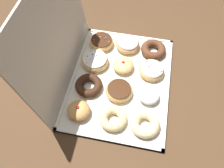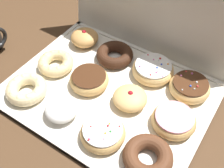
{
  "view_description": "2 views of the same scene",
  "coord_description": "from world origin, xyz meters",
  "px_view_note": "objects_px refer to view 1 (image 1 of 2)",
  "views": [
    {
      "loc": [
        -0.52,
        -0.07,
        0.82
      ],
      "look_at": [
        -0.05,
        0.03,
        0.05
      ],
      "focal_mm": 35.96,
      "sensor_mm": 36.0,
      "label": 1
    },
    {
      "loc": [
        0.28,
        -0.41,
        0.6
      ],
      "look_at": [
        -0.0,
        0.02,
        0.03
      ],
      "focal_mm": 44.26,
      "sensor_mm": 36.0,
      "label": 2
    }
  ],
  "objects_px": {
    "donut_box": "(120,81)",
    "chocolate_cake_ring_donut_3": "(153,50)",
    "sprinkle_donut_11": "(102,42)",
    "powdered_filled_donut_1": "(149,95)",
    "jelly_filled_donut_6": "(123,65)",
    "cruller_donut_4": "(113,118)",
    "chocolate_frosted_donut_5": "(119,91)",
    "pink_frosted_donut_7": "(127,44)",
    "chocolate_cake_ring_donut_9": "(89,85)",
    "sprinkle_donut_2": "(152,70)",
    "jelly_filled_donut_8": "(79,110)",
    "sprinkle_donut_10": "(95,61)",
    "cruller_donut_0": "(145,124)"
  },
  "relations": [
    {
      "from": "sprinkle_donut_2",
      "to": "sprinkle_donut_10",
      "type": "distance_m",
      "value": 0.25
    },
    {
      "from": "donut_box",
      "to": "sprinkle_donut_2",
      "type": "relative_size",
      "value": 4.91
    },
    {
      "from": "chocolate_cake_ring_donut_9",
      "to": "cruller_donut_0",
      "type": "bearing_deg",
      "value": -116.54
    },
    {
      "from": "donut_box",
      "to": "cruller_donut_4",
      "type": "relative_size",
      "value": 5.06
    },
    {
      "from": "sprinkle_donut_2",
      "to": "cruller_donut_0",
      "type": "bearing_deg",
      "value": -179.69
    },
    {
      "from": "chocolate_cake_ring_donut_3",
      "to": "chocolate_cake_ring_donut_9",
      "type": "height_order",
      "value": "chocolate_cake_ring_donut_3"
    },
    {
      "from": "donut_box",
      "to": "sprinkle_donut_10",
      "type": "relative_size",
      "value": 4.48
    },
    {
      "from": "chocolate_cake_ring_donut_9",
      "to": "sprinkle_donut_11",
      "type": "height_order",
      "value": "sprinkle_donut_11"
    },
    {
      "from": "powdered_filled_donut_1",
      "to": "chocolate_cake_ring_donut_3",
      "type": "xyz_separation_m",
      "value": [
        0.25,
        0.01,
        -0.0
      ]
    },
    {
      "from": "jelly_filled_donut_6",
      "to": "pink_frosted_donut_7",
      "type": "height_order",
      "value": "jelly_filled_donut_6"
    },
    {
      "from": "powdered_filled_donut_1",
      "to": "chocolate_cake_ring_donut_3",
      "type": "bearing_deg",
      "value": 1.5
    },
    {
      "from": "cruller_donut_0",
      "to": "chocolate_cake_ring_donut_9",
      "type": "height_order",
      "value": "cruller_donut_0"
    },
    {
      "from": "chocolate_frosted_donut_5",
      "to": "chocolate_cake_ring_donut_9",
      "type": "height_order",
      "value": "chocolate_frosted_donut_5"
    },
    {
      "from": "pink_frosted_donut_7",
      "to": "jelly_filled_donut_8",
      "type": "distance_m",
      "value": 0.4
    },
    {
      "from": "jelly_filled_donut_8",
      "to": "sprinkle_donut_11",
      "type": "height_order",
      "value": "jelly_filled_donut_8"
    },
    {
      "from": "cruller_donut_0",
      "to": "pink_frosted_donut_7",
      "type": "height_order",
      "value": "same"
    },
    {
      "from": "pink_frosted_donut_7",
      "to": "jelly_filled_donut_8",
      "type": "bearing_deg",
      "value": 161.31
    },
    {
      "from": "powdered_filled_donut_1",
      "to": "chocolate_frosted_donut_5",
      "type": "relative_size",
      "value": 0.78
    },
    {
      "from": "jelly_filled_donut_6",
      "to": "chocolate_cake_ring_donut_9",
      "type": "distance_m",
      "value": 0.18
    },
    {
      "from": "powdered_filled_donut_1",
      "to": "chocolate_cake_ring_donut_3",
      "type": "relative_size",
      "value": 0.75
    },
    {
      "from": "chocolate_frosted_donut_5",
      "to": "sprinkle_donut_11",
      "type": "relative_size",
      "value": 0.99
    },
    {
      "from": "sprinkle_donut_2",
      "to": "sprinkle_donut_11",
      "type": "bearing_deg",
      "value": 64.88
    },
    {
      "from": "jelly_filled_donut_8",
      "to": "sprinkle_donut_10",
      "type": "relative_size",
      "value": 0.73
    },
    {
      "from": "powdered_filled_donut_1",
      "to": "pink_frosted_donut_7",
      "type": "relative_size",
      "value": 0.77
    },
    {
      "from": "powdered_filled_donut_1",
      "to": "jelly_filled_donut_6",
      "type": "xyz_separation_m",
      "value": [
        0.13,
        0.13,
        0.0
      ]
    },
    {
      "from": "jelly_filled_donut_6",
      "to": "pink_frosted_donut_7",
      "type": "relative_size",
      "value": 0.82
    },
    {
      "from": "cruller_donut_0",
      "to": "powdered_filled_donut_1",
      "type": "height_order",
      "value": "powdered_filled_donut_1"
    },
    {
      "from": "donut_box",
      "to": "chocolate_cake_ring_donut_3",
      "type": "distance_m",
      "value": 0.22
    },
    {
      "from": "chocolate_cake_ring_donut_3",
      "to": "sprinkle_donut_11",
      "type": "height_order",
      "value": "sprinkle_donut_11"
    },
    {
      "from": "donut_box",
      "to": "sprinkle_donut_11",
      "type": "bearing_deg",
      "value": 33.91
    },
    {
      "from": "donut_box",
      "to": "sprinkle_donut_11",
      "type": "xyz_separation_m",
      "value": [
        0.18,
        0.12,
        0.02
      ]
    },
    {
      "from": "cruller_donut_0",
      "to": "chocolate_frosted_donut_5",
      "type": "distance_m",
      "value": 0.17
    },
    {
      "from": "jelly_filled_donut_6",
      "to": "sprinkle_donut_11",
      "type": "height_order",
      "value": "jelly_filled_donut_6"
    },
    {
      "from": "sprinkle_donut_11",
      "to": "chocolate_cake_ring_donut_9",
      "type": "bearing_deg",
      "value": -179.83
    },
    {
      "from": "donut_box",
      "to": "pink_frosted_donut_7",
      "type": "xyz_separation_m",
      "value": [
        0.19,
        0.0,
        0.02
      ]
    },
    {
      "from": "sprinkle_donut_2",
      "to": "jelly_filled_donut_8",
      "type": "xyz_separation_m",
      "value": [
        -0.25,
        0.26,
        0.01
      ]
    },
    {
      "from": "sprinkle_donut_2",
      "to": "chocolate_frosted_donut_5",
      "type": "height_order",
      "value": "sprinkle_donut_2"
    },
    {
      "from": "jelly_filled_donut_6",
      "to": "chocolate_cake_ring_donut_9",
      "type": "relative_size",
      "value": 0.81
    },
    {
      "from": "donut_box",
      "to": "jelly_filled_donut_6",
      "type": "xyz_separation_m",
      "value": [
        0.07,
        0.0,
        0.03
      ]
    },
    {
      "from": "cruller_donut_4",
      "to": "sprinkle_donut_10",
      "type": "relative_size",
      "value": 0.89
    },
    {
      "from": "cruller_donut_4",
      "to": "sprinkle_donut_10",
      "type": "xyz_separation_m",
      "value": [
        0.25,
        0.13,
        0.0
      ]
    },
    {
      "from": "donut_box",
      "to": "cruller_donut_4",
      "type": "distance_m",
      "value": 0.19
    },
    {
      "from": "jelly_filled_donut_6",
      "to": "jelly_filled_donut_8",
      "type": "height_order",
      "value": "jelly_filled_donut_8"
    },
    {
      "from": "cruller_donut_4",
      "to": "chocolate_frosted_donut_5",
      "type": "distance_m",
      "value": 0.12
    },
    {
      "from": "powdered_filled_donut_1",
      "to": "chocolate_frosted_donut_5",
      "type": "bearing_deg",
      "value": 91.21
    },
    {
      "from": "donut_box",
      "to": "chocolate_cake_ring_donut_3",
      "type": "height_order",
      "value": "chocolate_cake_ring_donut_3"
    },
    {
      "from": "pink_frosted_donut_7",
      "to": "chocolate_cake_ring_donut_9",
      "type": "xyz_separation_m",
      "value": [
        -0.25,
        0.12,
        -0.0
      ]
    },
    {
      "from": "chocolate_frosted_donut_5",
      "to": "jelly_filled_donut_8",
      "type": "bearing_deg",
      "value": 131.2
    },
    {
      "from": "chocolate_cake_ring_donut_3",
      "to": "sprinkle_donut_2",
      "type": "bearing_deg",
      "value": -177.95
    },
    {
      "from": "jelly_filled_donut_6",
      "to": "sprinkle_donut_10",
      "type": "height_order",
      "value": "jelly_filled_donut_6"
    }
  ]
}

